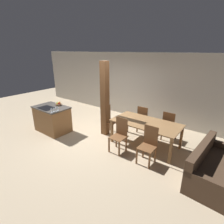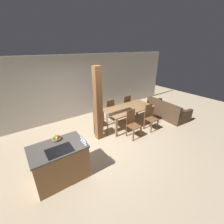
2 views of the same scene
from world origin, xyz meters
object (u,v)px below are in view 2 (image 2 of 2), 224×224
at_px(kitchen_island, 60,162).
at_px(couch, 167,111).
at_px(dining_chair_near_right, 150,117).
at_px(dining_chair_far_right, 125,106).
at_px(timber_post, 98,105).
at_px(dining_chair_near_left, 132,123).
at_px(dining_chair_far_left, 109,110).
at_px(wine_glass_middle, 84,139).
at_px(fruit_bowl, 56,138).
at_px(dining_table, 129,110).
at_px(wine_glass_near, 85,141).
at_px(dining_chair_head_end, 99,123).
at_px(wine_glass_far, 83,138).
at_px(wine_glass_end, 81,136).

bearing_deg(kitchen_island, couch, 7.48).
relative_size(dining_chair_near_right, dining_chair_far_right, 1.00).
bearing_deg(timber_post, dining_chair_near_left, -30.19).
bearing_deg(dining_chair_far_left, wine_glass_middle, 44.63).
bearing_deg(fruit_bowl, dining_table, 15.11).
distance_m(wine_glass_near, dining_chair_far_left, 3.08).
xyz_separation_m(fruit_bowl, dining_chair_head_end, (1.67, 0.83, -0.46)).
height_order(dining_chair_far_left, dining_chair_head_end, same).
height_order(dining_chair_near_left, dining_chair_far_left, same).
bearing_deg(wine_glass_far, dining_chair_near_right, 10.50).
xyz_separation_m(wine_glass_middle, dining_chair_far_right, (3.03, 2.09, -0.52)).
distance_m(wine_glass_near, wine_glass_far, 0.15).
bearing_deg(wine_glass_near, kitchen_island, 148.17).
bearing_deg(wine_glass_middle, timber_post, 48.04).
xyz_separation_m(wine_glass_end, dining_chair_near_right, (3.03, 0.48, -0.52)).
relative_size(wine_glass_end, dining_chair_head_end, 0.15).
height_order(dining_table, dining_chair_near_right, dining_chair_near_right).
height_order(wine_glass_far, dining_chair_near_left, wine_glass_far).
relative_size(wine_glass_far, couch, 0.08).
bearing_deg(dining_chair_far_right, dining_chair_near_right, 90.00).
relative_size(kitchen_island, dining_chair_near_right, 1.25).
bearing_deg(dining_chair_near_right, dining_chair_near_left, 180.00).
height_order(wine_glass_end, dining_chair_head_end, wine_glass_end).
bearing_deg(wine_glass_near, wine_glass_far, 90.00).
distance_m(wine_glass_middle, dining_chair_far_left, 3.03).
distance_m(fruit_bowl, dining_chair_near_right, 3.54).
xyz_separation_m(wine_glass_near, wine_glass_end, (0.00, 0.23, 0.00)).
bearing_deg(wine_glass_middle, wine_glass_near, -90.00).
bearing_deg(dining_chair_near_right, wine_glass_end, -170.91).
bearing_deg(wine_glass_middle, fruit_bowl, 131.75).
bearing_deg(wine_glass_near, dining_chair_far_left, 45.66).
distance_m(wine_glass_middle, wine_glass_end, 0.15).
distance_m(dining_chair_head_end, couch, 3.39).
height_order(dining_chair_far_left, dining_chair_far_right, same).
xyz_separation_m(wine_glass_end, timber_post, (1.11, 1.08, 0.20)).
height_order(kitchen_island, dining_chair_far_right, dining_chair_far_right).
bearing_deg(dining_chair_near_left, dining_chair_head_end, 142.04).
distance_m(wine_glass_far, dining_chair_far_right, 3.68).
height_order(wine_glass_middle, timber_post, timber_post).
relative_size(kitchen_island, wine_glass_end, 8.20).
bearing_deg(kitchen_island, timber_post, 30.26).
height_order(wine_glass_near, dining_chair_far_right, wine_glass_near).
distance_m(wine_glass_far, wine_glass_end, 0.08).
distance_m(wine_glass_end, dining_chair_head_end, 1.78).
bearing_deg(dining_chair_near_right, dining_chair_far_right, 90.00).
bearing_deg(dining_table, fruit_bowl, -164.89).
xyz_separation_m(kitchen_island, dining_chair_far_right, (3.58, 1.83, 0.05)).
xyz_separation_m(dining_chair_near_right, dining_chair_far_left, (-0.91, 1.46, 0.00)).
relative_size(wine_glass_near, dining_chair_far_left, 0.15).
xyz_separation_m(kitchen_island, wine_glass_middle, (0.55, -0.26, 0.58)).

